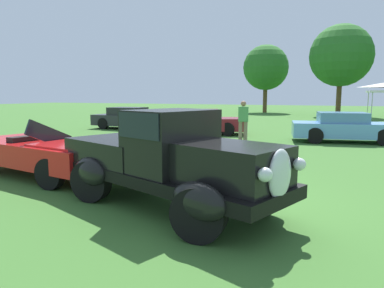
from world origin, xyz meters
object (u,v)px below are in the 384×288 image
Objects in this scene: feature_pickup_truck at (168,158)px; show_car_burgundy at (202,122)px; show_car_charcoal at (130,118)px; spectator_by_row at (243,120)px; neighbor_convertible at (47,152)px; show_car_skyblue at (345,128)px.

feature_pickup_truck reaches higher than show_car_burgundy.
show_car_charcoal and show_car_burgundy have the same top height.
feature_pickup_truck reaches higher than spectator_by_row.
show_car_charcoal is at bearing 169.24° from show_car_burgundy.
spectator_by_row is at bearing 95.76° from feature_pickup_truck.
neighbor_convertible is 1.03× the size of show_car_burgundy.
feature_pickup_truck reaches higher than show_car_skyblue.
show_car_skyblue is at bearing 54.04° from neighbor_convertible.
feature_pickup_truck is at bearing -84.24° from spectator_by_row.
show_car_burgundy is 0.98× the size of show_car_skyblue.
spectator_by_row reaches higher than show_car_charcoal.
show_car_skyblue is (2.96, 10.45, -0.27)m from feature_pickup_truck.
neighbor_convertible reaches higher than show_car_burgundy.
feature_pickup_truck is 11.61m from show_car_burgundy.
show_car_skyblue is at bearing -7.66° from show_car_charcoal.
show_car_charcoal is 4.81m from show_car_burgundy.
feature_pickup_truck is at bearing -55.45° from show_car_charcoal.
show_car_charcoal is 2.57× the size of spectator_by_row.
spectator_by_row is at bearing -41.42° from show_car_burgundy.
show_car_charcoal is at bearing 124.55° from feature_pickup_truck.
neighbor_convertible is (-3.80, 1.14, -0.29)m from feature_pickup_truck.
feature_pickup_truck is 1.04× the size of neighbor_convertible.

